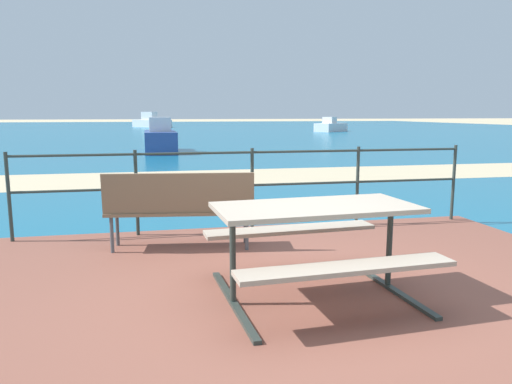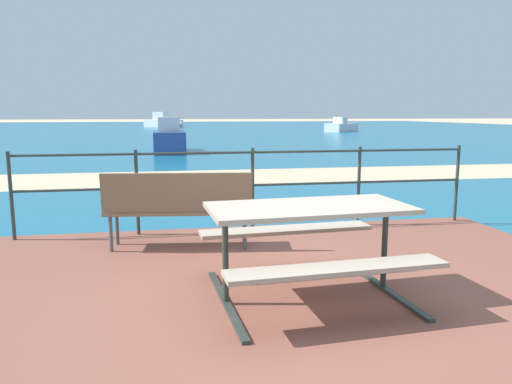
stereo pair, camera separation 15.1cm
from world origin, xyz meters
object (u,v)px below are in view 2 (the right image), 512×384
object	(u,v)px
park_bench	(178,204)
boat_mid	(163,122)
picnic_table	(309,228)
boat_far	(169,139)
boat_near	(342,127)

from	to	relation	value
park_bench	boat_mid	size ratio (longest dim) A/B	0.35
picnic_table	park_bench	bearing A→B (deg)	118.06
boat_far	picnic_table	bearing A→B (deg)	-177.18
boat_mid	boat_far	distance (m)	34.90
picnic_table	boat_far	xyz separation A→B (m)	(-1.01, 16.48, -0.14)
picnic_table	boat_near	xyz separation A→B (m)	(13.60, 35.69, -0.22)
picnic_table	boat_near	bearing A→B (deg)	65.42
park_bench	boat_far	xyz separation A→B (m)	(0.01, 14.83, -0.07)
boat_mid	boat_far	bearing A→B (deg)	-41.45
boat_far	park_bench	bearing A→B (deg)	179.27
park_bench	boat_near	world-z (taller)	boat_near
picnic_table	boat_mid	size ratio (longest dim) A/B	0.36
boat_near	boat_far	world-z (taller)	boat_far
boat_near	picnic_table	bearing A→B (deg)	-150.15
park_bench	boat_near	distance (m)	37.05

